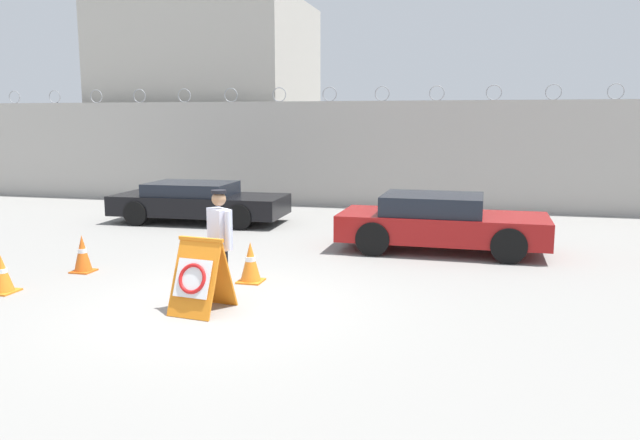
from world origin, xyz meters
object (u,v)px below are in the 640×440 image
Objects in this scene: barricade_sign at (200,275)px; traffic_cone_mid at (2,274)px; parked_car_front_coupe at (198,202)px; parked_car_rear_sedan at (440,222)px; security_guard at (220,240)px; traffic_cone_near at (82,254)px; traffic_cone_far at (250,262)px.

traffic_cone_mid is at bearing -174.84° from barricade_sign.
parked_car_rear_sedan reaches higher than parked_car_front_coupe.
barricade_sign is 0.64× the size of security_guard.
barricade_sign is at bearing -66.30° from parked_car_front_coupe.
parked_car_rear_sedan reaches higher than traffic_cone_near.
traffic_cone_far is at bearing 23.51° from traffic_cone_mid.
traffic_cone_near is 0.15× the size of parked_car_front_coupe.
parked_car_front_coupe is (0.13, 7.21, 0.26)m from traffic_cone_mid.
traffic_cone_near is at bearing 73.99° from traffic_cone_mid.
traffic_cone_far reaches higher than traffic_cone_mid.
traffic_cone_mid is 8.43m from parked_car_rear_sedan.
security_guard is 3.44m from traffic_cone_near.
barricade_sign reaches higher than traffic_cone_near.
barricade_sign reaches higher than parked_car_front_coupe.
traffic_cone_mid is at bearing -156.49° from traffic_cone_far.
parked_car_rear_sedan is (3.11, 4.57, -0.34)m from security_guard.
barricade_sign is 0.25× the size of parked_car_rear_sedan.
parked_car_front_coupe is 1.08× the size of parked_car_rear_sedan.
security_guard reaches higher than traffic_cone_near.
barricade_sign is 0.24× the size of parked_car_front_coupe.
security_guard is (0.06, 0.63, 0.42)m from barricade_sign.
traffic_cone_near is 1.60m from traffic_cone_mid.
parked_car_rear_sedan reaches higher than traffic_cone_mid.
barricade_sign is 1.60× the size of traffic_cone_near.
security_guard is 2.44× the size of traffic_cone_far.
traffic_cone_mid is (-3.65, -0.47, -0.66)m from security_guard.
traffic_cone_near is at bearing 159.35° from barricade_sign.
security_guard is at bearing -18.38° from traffic_cone_near.
parked_car_rear_sedan is (6.62, -2.17, 0.05)m from parked_car_front_coupe.
traffic_cone_far is 6.65m from parked_car_front_coupe.
security_guard is at bearing -123.21° from parked_car_rear_sedan.
traffic_cone_far is at bearing 1.35° from traffic_cone_near.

